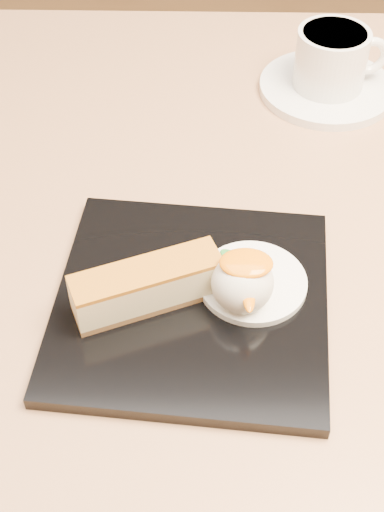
{
  "coord_description": "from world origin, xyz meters",
  "views": [
    {
      "loc": [
        0.0,
        -0.47,
        1.18
      ],
      "look_at": [
        -0.0,
        -0.08,
        0.76
      ],
      "focal_mm": 50.0,
      "sensor_mm": 36.0,
      "label": 1
    }
  ],
  "objects_px": {
    "table": "(196,328)",
    "ice_cream_scoop": "(242,283)",
    "cheesecake": "(147,286)",
    "coffee_cup": "(333,58)",
    "saucer": "(326,88)",
    "dessert_plate": "(192,302)"
  },
  "relations": [
    {
      "from": "dessert_plate",
      "to": "ice_cream_scoop",
      "type": "xyz_separation_m",
      "value": [
        0.04,
        -0.01,
        0.03
      ]
    },
    {
      "from": "ice_cream_scoop",
      "to": "saucer",
      "type": "bearing_deg",
      "value": 71.87
    },
    {
      "from": "saucer",
      "to": "coffee_cup",
      "type": "height_order",
      "value": "coffee_cup"
    },
    {
      "from": "ice_cream_scoop",
      "to": "dessert_plate",
      "type": "bearing_deg",
      "value": 172.87
    },
    {
      "from": "cheesecake",
      "to": "coffee_cup",
      "type": "xyz_separation_m",
      "value": [
        0.18,
        0.32,
        0.01
      ]
    },
    {
      "from": "cheesecake",
      "to": "ice_cream_scoop",
      "type": "xyz_separation_m",
      "value": [
        0.08,
        0.0,
        0.01
      ]
    },
    {
      "from": "table",
      "to": "saucer",
      "type": "relative_size",
      "value": 5.33
    },
    {
      "from": "coffee_cup",
      "to": "cheesecake",
      "type": "bearing_deg",
      "value": -128.5
    },
    {
      "from": "ice_cream_scoop",
      "to": "saucer",
      "type": "xyz_separation_m",
      "value": [
        0.11,
        0.32,
        -0.03
      ]
    },
    {
      "from": "cheesecake",
      "to": "coffee_cup",
      "type": "relative_size",
      "value": 1.18
    },
    {
      "from": "dessert_plate",
      "to": "coffee_cup",
      "type": "xyz_separation_m",
      "value": [
        0.15,
        0.32,
        0.04
      ]
    },
    {
      "from": "table",
      "to": "ice_cream_scoop",
      "type": "bearing_deg",
      "value": -70.35
    },
    {
      "from": "ice_cream_scoop",
      "to": "coffee_cup",
      "type": "relative_size",
      "value": 0.47
    },
    {
      "from": "table",
      "to": "cheesecake",
      "type": "distance_m",
      "value": 0.22
    },
    {
      "from": "cheesecake",
      "to": "ice_cream_scoop",
      "type": "distance_m",
      "value": 0.08
    },
    {
      "from": "dessert_plate",
      "to": "coffee_cup",
      "type": "bearing_deg",
      "value": 65.07
    },
    {
      "from": "table",
      "to": "ice_cream_scoop",
      "type": "height_order",
      "value": "ice_cream_scoop"
    },
    {
      "from": "saucer",
      "to": "cheesecake",
      "type": "bearing_deg",
      "value": -119.29
    },
    {
      "from": "table",
      "to": "cheesecake",
      "type": "relative_size",
      "value": 6.49
    },
    {
      "from": "dessert_plate",
      "to": "coffee_cup",
      "type": "relative_size",
      "value": 2.1
    },
    {
      "from": "cheesecake",
      "to": "saucer",
      "type": "distance_m",
      "value": 0.37
    },
    {
      "from": "dessert_plate",
      "to": "coffee_cup",
      "type": "distance_m",
      "value": 0.35
    }
  ]
}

